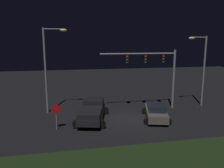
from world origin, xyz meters
name	(u,v)px	position (x,y,z in m)	size (l,w,h in m)	color
ground_plane	(128,119)	(0.00, 0.00, 0.00)	(80.00, 80.00, 0.00)	black
grass_median	(160,158)	(0.00, -7.56, 0.05)	(21.17, 4.12, 0.10)	black
pickup_truck	(92,110)	(-3.40, 0.39, 1.00)	(3.74, 5.72, 1.80)	black
car_sedan	(156,112)	(2.59, -0.54, 0.74)	(3.21, 4.72, 1.51)	#514C47
traffic_signal_gantry	(153,65)	(3.46, 2.68, 4.90)	(8.32, 0.56, 6.50)	slate
street_lamp_left	(49,61)	(-7.33, 3.67, 5.42)	(2.40, 0.44, 8.72)	slate
street_lamp_right	(201,63)	(9.27, 2.92, 5.00)	(2.25, 0.44, 7.97)	slate
stop_sign	(56,112)	(-6.62, -1.38, 1.56)	(0.76, 0.08, 2.23)	slate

